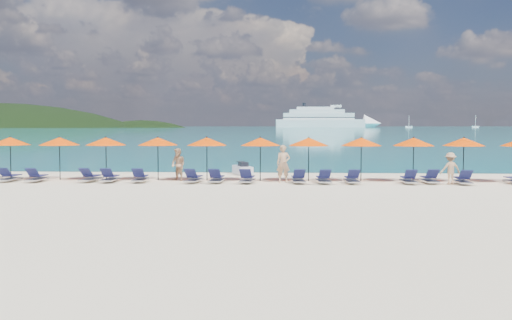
{
  "coord_description": "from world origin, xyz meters",
  "views": [
    {
      "loc": [
        1.52,
        -24.08,
        2.88
      ],
      "look_at": [
        0.0,
        3.0,
        1.2
      ],
      "focal_mm": 40.0,
      "sensor_mm": 36.0,
      "label": 1
    }
  ],
  "objects": [
    {
      "name": "umbrella_1",
      "position": [
        -10.43,
        5.1,
        2.02
      ],
      "size": [
        2.1,
        2.1,
        2.28
      ],
      "color": "black",
      "rests_on": "ground"
    },
    {
      "name": "umbrella_3",
      "position": [
        -5.26,
        5.28,
        2.02
      ],
      "size": [
        2.1,
        2.1,
        2.28
      ],
      "color": "black",
      "rests_on": "ground"
    },
    {
      "name": "umbrella_9",
      "position": [
        10.42,
        5.28,
        2.02
      ],
      "size": [
        2.1,
        2.1,
        2.28
      ],
      "color": "black",
      "rests_on": "ground"
    },
    {
      "name": "lounger_2",
      "position": [
        -11.12,
        3.85,
        0.24
      ],
      "size": [
        0.67,
        1.72,
        0.66
      ],
      "rotation": [
        0.0,
        0.0,
        0.03
      ],
      "color": "silver",
      "rests_on": "ground"
    },
    {
      "name": "lounger_7",
      "position": [
        -2.0,
        3.83,
        0.24
      ],
      "size": [
        0.7,
        1.73,
        0.66
      ],
      "rotation": [
        0.0,
        0.0,
        -0.04
      ],
      "color": "silver",
      "rests_on": "ground"
    },
    {
      "name": "umbrella_7",
      "position": [
        5.26,
        5.2,
        2.02
      ],
      "size": [
        2.1,
        2.1,
        2.28
      ],
      "color": "black",
      "rests_on": "ground"
    },
    {
      "name": "lounger_5",
      "position": [
        -5.86,
        3.93,
        0.24
      ],
      "size": [
        0.73,
        1.74,
        0.66
      ],
      "rotation": [
        0.0,
        0.0,
        0.07
      ],
      "color": "silver",
      "rests_on": "ground"
    },
    {
      "name": "umbrella_5",
      "position": [
        0.1,
        5.16,
        2.02
      ],
      "size": [
        2.1,
        2.1,
        2.28
      ],
      "color": "black",
      "rests_on": "ground"
    },
    {
      "name": "lounger_12",
      "position": [
        7.39,
        3.92,
        0.24
      ],
      "size": [
        0.65,
        1.71,
        0.66
      ],
      "rotation": [
        0.0,
        0.0,
        -0.02
      ],
      "color": "silver",
      "rests_on": "ground"
    },
    {
      "name": "lounger_4",
      "position": [
        -7.38,
        3.9,
        0.24
      ],
      "size": [
        0.64,
        1.71,
        0.66
      ],
      "rotation": [
        0.0,
        0.0,
        0.01
      ],
      "color": "silver",
      "rests_on": "ground"
    },
    {
      "name": "lounger_9",
      "position": [
        2.03,
        3.86,
        0.24
      ],
      "size": [
        0.76,
        1.74,
        0.66
      ],
      "rotation": [
        0.0,
        0.0,
        0.08
      ],
      "color": "silver",
      "rests_on": "ground"
    },
    {
      "name": "sailboat_far",
      "position": [
        186.93,
        551.64,
        1.26
      ],
      "size": [
        6.72,
        2.24,
        12.32
      ],
      "color": "white",
      "rests_on": "ground"
    },
    {
      "name": "cruise_ship",
      "position": [
        46.88,
        606.08,
        8.39
      ],
      "size": [
        116.34,
        22.6,
        32.23
      ],
      "rotation": [
        0.0,
        0.0,
        0.04
      ],
      "color": "white",
      "rests_on": "ground"
    },
    {
      "name": "sea",
      "position": [
        0.0,
        660.0,
        0.01
      ],
      "size": [
        1600.0,
        1300.0,
        0.01
      ],
      "primitive_type": "cube",
      "color": "#1FA9B2",
      "rests_on": "ground"
    },
    {
      "name": "beachgoer_b",
      "position": [
        -4.1,
        4.78,
        0.84
      ],
      "size": [
        0.94,
        0.85,
        1.68
      ],
      "primitive_type": "imported",
      "rotation": [
        0.0,
        0.0,
        -0.59
      ],
      "color": "tan",
      "rests_on": "ground"
    },
    {
      "name": "lounger_3",
      "position": [
        -8.4,
        3.99,
        0.24
      ],
      "size": [
        0.79,
        1.75,
        0.66
      ],
      "rotation": [
        0.0,
        0.0,
        -0.1
      ],
      "color": "silver",
      "rests_on": "ground"
    },
    {
      "name": "umbrella_4",
      "position": [
        -2.68,
        5.22,
        2.02
      ],
      "size": [
        2.1,
        2.1,
        2.28
      ],
      "color": "black",
      "rests_on": "ground"
    },
    {
      "name": "lounger_10",
      "position": [
        3.26,
        3.81,
        0.24
      ],
      "size": [
        0.75,
        1.74,
        0.66
      ],
      "rotation": [
        0.0,
        0.0,
        0.07
      ],
      "color": "silver",
      "rests_on": "ground"
    },
    {
      "name": "umbrella_8",
      "position": [
        7.89,
        5.18,
        2.02
      ],
      "size": [
        2.1,
        2.1,
        2.28
      ],
      "color": "black",
      "rests_on": "ground"
    },
    {
      "name": "umbrella_2",
      "position": [
        -7.98,
        5.16,
        2.02
      ],
      "size": [
        2.1,
        2.1,
        2.28
      ],
      "color": "black",
      "rests_on": "ground"
    },
    {
      "name": "lounger_1",
      "position": [
        -12.56,
        3.91,
        0.24
      ],
      "size": [
        0.62,
        1.7,
        0.66
      ],
      "rotation": [
        0.0,
        0.0,
        0.0
      ],
      "color": "silver",
      "rests_on": "ground"
    },
    {
      "name": "lounger_8",
      "position": [
        -0.48,
        3.79,
        0.24
      ],
      "size": [
        0.75,
        1.74,
        0.66
      ],
      "rotation": [
        0.0,
        0.0,
        -0.08
      ],
      "color": "silver",
      "rests_on": "ground"
    },
    {
      "name": "jetski",
      "position": [
        -1.1,
        8.75,
        0.3
      ],
      "size": [
        1.39,
        2.19,
        0.73
      ],
      "rotation": [
        0.0,
        0.0,
        0.33
      ],
      "color": "silver",
      "rests_on": "ground"
    },
    {
      "name": "lounger_13",
      "position": [
        8.44,
        4.11,
        0.24
      ],
      "size": [
        0.67,
        1.72,
        0.66
      ],
      "rotation": [
        0.0,
        0.0,
        0.03
      ],
      "color": "silver",
      "rests_on": "ground"
    },
    {
      "name": "lounger_11",
      "position": [
        4.65,
        3.83,
        0.24
      ],
      "size": [
        0.69,
        1.72,
        0.66
      ],
      "rotation": [
        0.0,
        0.0,
        0.04
      ],
      "color": "silver",
      "rests_on": "ground"
    },
    {
      "name": "lounger_14",
      "position": [
        9.95,
        3.78,
        0.24
      ],
      "size": [
        0.71,
        1.73,
        0.66
      ],
      "rotation": [
        0.0,
        0.0,
        -0.05
      ],
      "color": "silver",
      "rests_on": "ground"
    },
    {
      "name": "beachgoer_a",
      "position": [
        1.3,
        4.28,
        0.94
      ],
      "size": [
        0.71,
        0.49,
        1.87
      ],
      "primitive_type": "imported",
      "rotation": [
        0.0,
        0.0,
        0.07
      ],
      "color": "tan",
      "rests_on": "ground"
    },
    {
      "name": "headland_small",
      "position": [
        -150.0,
        560.0,
        -35.0
      ],
      "size": [
        162.0,
        126.0,
        85.5
      ],
      "color": "black",
      "rests_on": "ground"
    },
    {
      "name": "beachgoer_c",
      "position": [
        9.35,
        3.79,
        0.77
      ],
      "size": [
        1.06,
        0.63,
        1.55
      ],
      "primitive_type": "imported",
      "rotation": [
        0.0,
        0.0,
        3.31
      ],
      "color": "tan",
      "rests_on": "ground"
    },
    {
      "name": "sailboat_near",
      "position": [
        118.82,
        536.81,
        1.25
      ],
      "size": [
        6.63,
        2.21,
        12.16
      ],
      "color": "white",
      "rests_on": "ground"
    },
    {
      "name": "ground",
      "position": [
        0.0,
        0.0,
        0.0
      ],
      "size": [
        1400.0,
        1400.0,
        0.0
      ],
      "primitive_type": "plane",
      "color": "beige"
    },
    {
      "name": "umbrella_6",
      "position": [
        2.58,
        5.11,
        2.02
      ],
      "size": [
        2.1,
        2.1,
        2.28
      ],
      "color": "black",
      "rests_on": "ground"
    },
    {
      "name": "lounger_6",
      "position": [
        -3.15,
        3.82,
        0.24
      ],
      "size": [
        0.79,
        1.75,
        0.66
      ],
      "rotation": [
        0.0,
        0.0,
        -0.1
      ],
      "color": "silver",
      "rests_on": "ground"
    },
    {
      "name": "umbrella_0",
      "position": [
        -13.12,
        5.18,
        2.02
      ],
      "size": [
        2.1,
        2.1,
        2.28
      ],
      "color": "black",
      "rests_on": "ground"
    }
  ]
}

